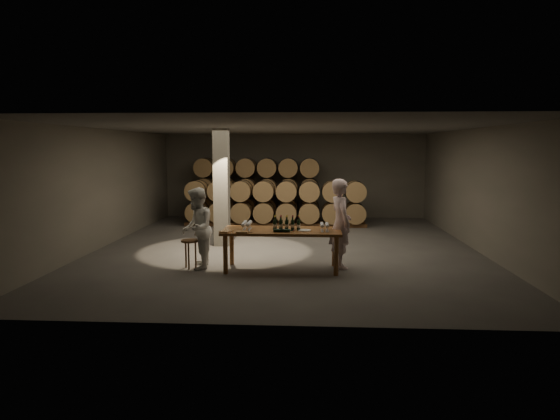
# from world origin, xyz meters

# --- Properties ---
(room) EXTENTS (12.00, 12.00, 12.00)m
(room) POSITION_xyz_m (-1.80, 0.20, 1.60)
(room) COLOR #4C4A48
(room) RESTS_ON ground
(tasting_table) EXTENTS (2.60, 1.10, 0.90)m
(tasting_table) POSITION_xyz_m (0.00, -2.50, 0.80)
(tasting_table) COLOR brown
(tasting_table) RESTS_ON ground
(barrel_stack_back) EXTENTS (4.70, 0.95, 2.31)m
(barrel_stack_back) POSITION_xyz_m (-1.35, 5.20, 1.20)
(barrel_stack_back) COLOR brown
(barrel_stack_back) RESTS_ON ground
(barrel_stack_front) EXTENTS (6.26, 0.95, 1.57)m
(barrel_stack_front) POSITION_xyz_m (-0.57, 3.80, 0.83)
(barrel_stack_front) COLOR brown
(barrel_stack_front) RESTS_ON ground
(bottle_cluster) EXTENTS (0.60, 0.23, 0.31)m
(bottle_cluster) POSITION_xyz_m (0.11, -2.48, 1.01)
(bottle_cluster) COLOR black
(bottle_cluster) RESTS_ON tasting_table
(lying_bottles) EXTENTS (0.44, 0.07, 0.07)m
(lying_bottles) POSITION_xyz_m (0.03, -2.83, 0.94)
(lying_bottles) COLOR black
(lying_bottles) RESTS_ON tasting_table
(glass_cluster_left) EXTENTS (0.20, 0.53, 0.18)m
(glass_cluster_left) POSITION_xyz_m (-0.77, -2.53, 1.03)
(glass_cluster_left) COLOR silver
(glass_cluster_left) RESTS_ON tasting_table
(glass_cluster_right) EXTENTS (0.19, 0.41, 0.17)m
(glass_cluster_right) POSITION_xyz_m (0.94, -2.60, 1.02)
(glass_cluster_right) COLOR silver
(glass_cluster_right) RESTS_ON tasting_table
(plate) EXTENTS (0.28, 0.28, 0.02)m
(plate) POSITION_xyz_m (0.50, -2.60, 0.91)
(plate) COLOR white
(plate) RESTS_ON tasting_table
(notebook_near) EXTENTS (0.25, 0.20, 0.03)m
(notebook_near) POSITION_xyz_m (-0.81, -2.93, 0.92)
(notebook_near) COLOR brown
(notebook_near) RESTS_ON tasting_table
(notebook_corner) EXTENTS (0.27, 0.31, 0.02)m
(notebook_corner) POSITION_xyz_m (-1.18, -2.85, 0.91)
(notebook_corner) COLOR brown
(notebook_corner) RESTS_ON tasting_table
(pen) EXTENTS (0.12, 0.04, 0.01)m
(pen) POSITION_xyz_m (-0.66, -2.95, 0.91)
(pen) COLOR black
(pen) RESTS_ON tasting_table
(stool) EXTENTS (0.39, 0.39, 0.64)m
(stool) POSITION_xyz_m (-2.06, -2.48, 0.53)
(stool) COLOR brown
(stool) RESTS_ON ground
(person_man) EXTENTS (0.67, 0.84, 2.01)m
(person_man) POSITION_xyz_m (1.31, -2.23, 1.00)
(person_man) COLOR silver
(person_man) RESTS_ON ground
(person_woman) EXTENTS (0.81, 0.97, 1.82)m
(person_woman) POSITION_xyz_m (-1.89, -2.50, 0.91)
(person_woman) COLOR white
(person_woman) RESTS_ON ground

